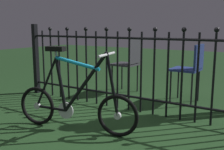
# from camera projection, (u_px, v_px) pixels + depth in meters

# --- Properties ---
(ground_plane) EXTENTS (20.00, 20.00, 0.00)m
(ground_plane) POSITION_uv_depth(u_px,v_px,m) (116.00, 132.00, 2.80)
(ground_plane) COLOR #1A3618
(iron_fence) EXTENTS (4.08, 0.07, 1.12)m
(iron_fence) POSITION_uv_depth(u_px,v_px,m) (145.00, 69.00, 3.33)
(iron_fence) COLOR black
(iron_fence) RESTS_ON ground
(bicycle) EXTENTS (1.35, 0.44, 0.88)m
(bicycle) POSITION_uv_depth(u_px,v_px,m) (75.00, 102.00, 2.80)
(bicycle) COLOR black
(bicycle) RESTS_ON ground
(chair_navy) EXTENTS (0.40, 0.39, 0.84)m
(chair_navy) POSITION_uv_depth(u_px,v_px,m) (191.00, 66.00, 3.80)
(chair_navy) COLOR black
(chair_navy) RESTS_ON ground
(chair_charcoal) EXTENTS (0.39, 0.39, 0.90)m
(chair_charcoal) POSITION_uv_depth(u_px,v_px,m) (129.00, 60.00, 4.38)
(chair_charcoal) COLOR black
(chair_charcoal) RESTS_ON ground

